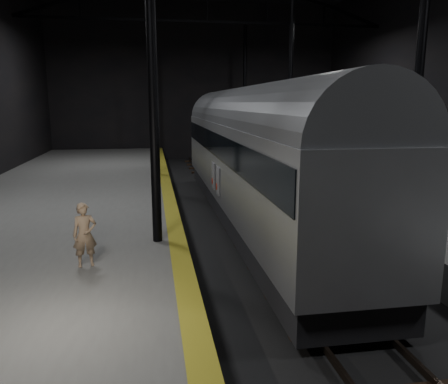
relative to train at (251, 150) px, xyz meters
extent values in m
plane|color=black|center=(0.00, -0.98, -2.97)|extent=(44.00, 44.00, 0.00)
cube|color=#555653|center=(-7.50, -0.98, -2.47)|extent=(9.00, 43.80, 1.00)
cube|color=#555653|center=(7.50, -0.98, -2.47)|extent=(9.00, 43.80, 1.00)
cube|color=olive|center=(-3.25, -0.98, -1.96)|extent=(0.50, 43.80, 0.01)
cube|color=#3F3328|center=(-0.72, -0.98, -2.80)|extent=(0.08, 43.00, 0.14)
cube|color=#3F3328|center=(0.72, -0.98, -2.80)|extent=(0.08, 43.00, 0.14)
cube|color=black|center=(0.00, -0.98, -2.91)|extent=(2.40, 42.00, 0.12)
cylinder|color=black|center=(-3.80, -4.98, 3.03)|extent=(0.26, 0.26, 10.00)
cylinder|color=black|center=(3.80, -4.98, 3.03)|extent=(0.26, 0.26, 10.00)
cylinder|color=black|center=(-3.80, 7.02, 3.03)|extent=(0.26, 0.26, 10.00)
cylinder|color=black|center=(3.80, 7.02, 3.03)|extent=(0.26, 0.26, 10.00)
cylinder|color=black|center=(-3.80, 19.02, 3.03)|extent=(0.26, 0.26, 10.00)
cylinder|color=black|center=(3.80, 19.02, 3.03)|extent=(0.26, 0.26, 10.00)
cube|color=black|center=(0.00, 13.02, 7.03)|extent=(23.60, 0.15, 0.18)
cube|color=#999BA0|center=(0.00, 0.00, -0.43)|extent=(2.89, 19.90, 2.99)
cube|color=black|center=(0.00, 0.00, -2.30)|extent=(2.64, 19.50, 0.85)
cube|color=black|center=(0.00, 0.00, 0.27)|extent=(2.95, 19.60, 0.90)
cylinder|color=slate|center=(0.00, 0.00, 1.06)|extent=(2.83, 19.70, 2.83)
cube|color=black|center=(0.00, -6.97, -2.67)|extent=(1.79, 2.19, 0.35)
cube|color=black|center=(0.00, 6.97, -2.67)|extent=(1.79, 2.19, 0.35)
cube|color=silver|center=(-1.47, -1.00, -1.03)|extent=(0.04, 0.75, 1.04)
cube|color=silver|center=(-1.47, 0.20, -1.03)|extent=(0.04, 0.75, 1.04)
cylinder|color=red|center=(-1.49, -0.82, -1.28)|extent=(0.03, 0.26, 0.26)
cylinder|color=red|center=(-1.49, 0.38, -1.28)|extent=(0.03, 0.26, 0.26)
imported|color=#96785C|center=(-5.50, -6.66, -1.20)|extent=(0.63, 0.49, 1.53)
camera|label=1|loc=(-3.89, -16.88, 1.83)|focal=35.00mm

